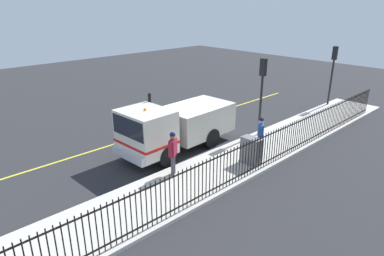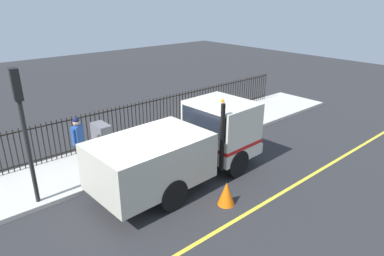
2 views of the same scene
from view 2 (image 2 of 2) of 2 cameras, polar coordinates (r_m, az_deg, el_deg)
name	(u,v)px [view 2 (image 2 of 2)]	position (r m, az deg, el deg)	size (l,w,h in m)	color
ground_plane	(155,195)	(10.86, -6.28, -11.08)	(55.83, 55.83, 0.00)	#2B2B2D
sidewalk_slab	(109,161)	(13.08, -13.74, -5.33)	(2.90, 25.38, 0.13)	beige
lane_marking	(211,235)	(9.25, 3.14, -17.46)	(0.12, 22.84, 0.01)	yellow
work_truck	(190,142)	(11.15, -0.35, -2.38)	(2.47, 6.08, 2.74)	silver
worker_standing	(189,118)	(13.54, -0.46, 1.67)	(0.48, 0.57, 1.82)	maroon
pedestrian_distant	(78,136)	(12.57, -18.60, -1.24)	(0.49, 0.52, 1.76)	#264C99
iron_fence	(92,131)	(13.79, -16.44, -0.43)	(0.04, 21.61, 1.51)	black
traffic_light_near	(21,111)	(10.12, -26.72, 2.59)	(0.32, 0.24, 3.95)	black
utility_cabinet	(102,139)	(13.40, -14.82, -1.72)	(0.88, 0.47, 1.17)	slate
traffic_cone	(226,193)	(10.23, 5.79, -10.85)	(0.51, 0.51, 0.73)	orange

